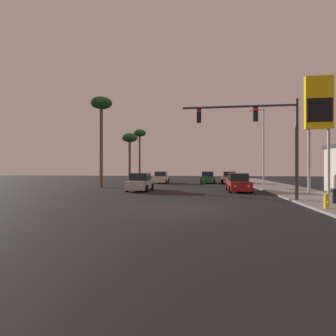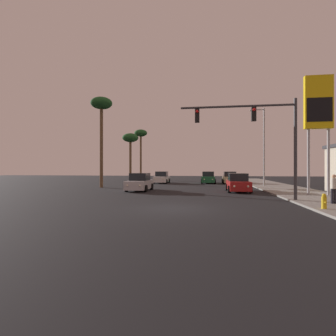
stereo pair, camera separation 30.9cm
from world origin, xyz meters
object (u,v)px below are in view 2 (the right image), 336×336
object	(u,v)px
car_green	(208,178)
street_lamp	(263,143)
fire_hydrant	(324,201)
palm_tree_mid	(130,140)
car_silver	(140,183)
traffic_light_mast	(261,128)
pedestrian_on_sidewalk	(334,188)
car_tan	(230,178)
palm_tree_near	(101,109)
car_red	(238,183)
car_white	(162,178)
palm_tree_far	(141,136)
gas_station_sign	(318,109)

from	to	relation	value
car_green	street_lamp	world-z (taller)	street_lamp
fire_hydrant	palm_tree_mid	world-z (taller)	palm_tree_mid
car_silver	car_green	distance (m)	15.08
fire_hydrant	traffic_light_mast	bearing A→B (deg)	122.17
pedestrian_on_sidewalk	street_lamp	bearing A→B (deg)	92.63
car_tan	car_green	distance (m)	3.00
fire_hydrant	palm_tree_near	xyz separation A→B (m)	(-17.40, 13.82, 8.29)
car_red	street_lamp	distance (m)	9.03
car_white	car_green	size ratio (longest dim) A/B	1.00
car_white	pedestrian_on_sidewalk	distance (m)	25.16
car_red	car_green	world-z (taller)	same
car_white	traffic_light_mast	bearing A→B (deg)	116.02
car_tan	palm_tree_far	bearing A→B (deg)	-33.53
car_red	palm_tree_near	bearing A→B (deg)	-12.89
car_white	street_lamp	xyz separation A→B (m)	(12.90, -5.70, 4.36)
car_silver	palm_tree_far	distance (m)	25.31
fire_hydrant	car_green	bearing A→B (deg)	102.97
car_silver	gas_station_sign	world-z (taller)	gas_station_sign
car_tan	street_lamp	distance (m)	8.05
car_white	palm_tree_far	distance (m)	14.09
car_red	fire_hydrant	world-z (taller)	car_red
car_white	palm_tree_near	distance (m)	13.49
car_red	palm_tree_far	world-z (taller)	palm_tree_far
car_white	traffic_light_mast	size ratio (longest dim) A/B	0.58
car_white	palm_tree_mid	xyz separation A→B (m)	(-4.83, 0.49, 5.60)
car_silver	street_lamp	distance (m)	15.38
car_green	fire_hydrant	world-z (taller)	car_green
pedestrian_on_sidewalk	fire_hydrant	bearing A→B (deg)	-123.23
street_lamp	car_tan	bearing A→B (deg)	118.62
car_tan	palm_tree_near	bearing A→B (deg)	33.32
car_white	car_tan	world-z (taller)	same
car_tan	car_silver	world-z (taller)	same
car_tan	street_lamp	bearing A→B (deg)	118.70
palm_tree_near	palm_tree_mid	xyz separation A→B (m)	(0.39, 10.00, -2.41)
car_white	pedestrian_on_sidewalk	size ratio (longest dim) A/B	2.59
traffic_light_mast	street_lamp	bearing A→B (deg)	77.81
car_white	car_tan	distance (m)	9.66
palm_tree_far	car_green	bearing A→B (deg)	-38.56
car_red	traffic_light_mast	world-z (taller)	traffic_light_mast
car_tan	car_silver	bearing A→B (deg)	54.17
gas_station_sign	palm_tree_mid	bearing A→B (deg)	139.44
car_white	street_lamp	size ratio (longest dim) A/B	0.48
palm_tree_far	palm_tree_mid	size ratio (longest dim) A/B	1.28
palm_tree_far	street_lamp	bearing A→B (deg)	-40.94
car_tan	car_red	bearing A→B (deg)	88.32
car_silver	gas_station_sign	distance (m)	16.12
fire_hydrant	palm_tree_far	size ratio (longest dim) A/B	0.08
gas_station_sign	palm_tree_near	xyz separation A→B (m)	(-19.95, 6.74, 2.16)
traffic_light_mast	pedestrian_on_sidewalk	world-z (taller)	traffic_light_mast
gas_station_sign	car_red	bearing A→B (deg)	147.25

